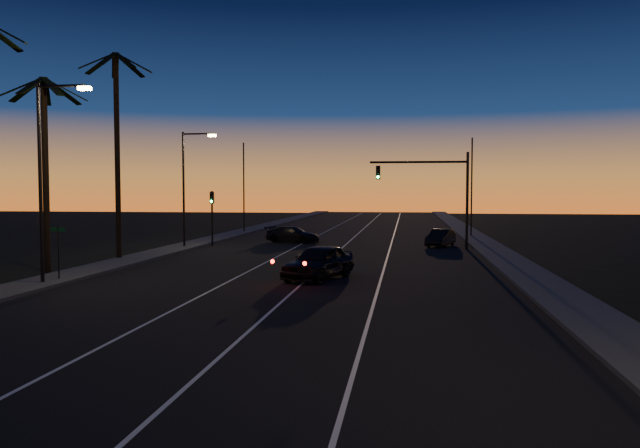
# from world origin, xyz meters

# --- Properties ---
(road) EXTENTS (20.00, 170.00, 0.01)m
(road) POSITION_xyz_m (0.00, 30.00, 0.01)
(road) COLOR black
(road) RESTS_ON ground
(sidewalk_left) EXTENTS (2.40, 170.00, 0.16)m
(sidewalk_left) POSITION_xyz_m (-11.20, 30.00, 0.08)
(sidewalk_left) COLOR #343432
(sidewalk_left) RESTS_ON ground
(sidewalk_right) EXTENTS (2.40, 170.00, 0.16)m
(sidewalk_right) POSITION_xyz_m (11.20, 30.00, 0.08)
(sidewalk_right) COLOR #343432
(sidewalk_right) RESTS_ON ground
(lane_stripe_left) EXTENTS (0.12, 160.00, 0.01)m
(lane_stripe_left) POSITION_xyz_m (-3.00, 30.00, 0.02)
(lane_stripe_left) COLOR silver
(lane_stripe_left) RESTS_ON road
(lane_stripe_mid) EXTENTS (0.12, 160.00, 0.01)m
(lane_stripe_mid) POSITION_xyz_m (0.50, 30.00, 0.02)
(lane_stripe_mid) COLOR silver
(lane_stripe_mid) RESTS_ON road
(lane_stripe_right) EXTENTS (0.12, 160.00, 0.01)m
(lane_stripe_right) POSITION_xyz_m (4.00, 30.00, 0.02)
(lane_stripe_right) COLOR silver
(lane_stripe_right) RESTS_ON road
(palm_mid) EXTENTS (4.25, 4.16, 10.03)m
(palm_mid) POSITION_xyz_m (-13.20, 24.00, 6.25)
(palm_mid) COLOR black
(palm_mid) RESTS_ON ground
(palm_far) EXTENTS (4.25, 4.16, 12.53)m
(palm_far) POSITION_xyz_m (-12.20, 30.00, 7.61)
(palm_far) COLOR black
(palm_far) RESTS_ON ground
(streetlight_left_near) EXTENTS (2.55, 0.26, 9.00)m
(streetlight_left_near) POSITION_xyz_m (-10.70, 20.00, 5.32)
(streetlight_left_near) COLOR black
(streetlight_left_near) RESTS_ON ground
(streetlight_left_far) EXTENTS (2.55, 0.26, 8.50)m
(streetlight_left_far) POSITION_xyz_m (-10.69, 38.00, 5.06)
(streetlight_left_far) COLOR black
(streetlight_left_far) RESTS_ON ground
(street_sign) EXTENTS (0.70, 0.06, 2.60)m
(street_sign) POSITION_xyz_m (-10.80, 21.00, 1.66)
(street_sign) COLOR black
(street_sign) RESTS_ON ground
(signal_mast) EXTENTS (7.10, 0.41, 7.00)m
(signal_mast) POSITION_xyz_m (7.14, 39.99, 4.78)
(signal_mast) COLOR black
(signal_mast) RESTS_ON ground
(signal_post) EXTENTS (0.28, 0.37, 4.20)m
(signal_post) POSITION_xyz_m (-9.50, 39.98, 2.89)
(signal_post) COLOR black
(signal_post) RESTS_ON ground
(far_pole_left) EXTENTS (0.14, 0.14, 9.00)m
(far_pole_left) POSITION_xyz_m (-11.00, 55.00, 4.50)
(far_pole_left) COLOR black
(far_pole_left) RESTS_ON ground
(far_pole_right) EXTENTS (0.14, 0.14, 9.00)m
(far_pole_right) POSITION_xyz_m (11.00, 52.00, 4.50)
(far_pole_right) COLOR black
(far_pole_right) RESTS_ON ground
(lead_car) EXTENTS (3.56, 5.66, 1.64)m
(lead_car) POSITION_xyz_m (1.03, 23.67, 0.83)
(lead_car) COLOR black
(lead_car) RESTS_ON road
(right_car) EXTENTS (2.54, 4.17, 1.30)m
(right_car) POSITION_xyz_m (7.76, 41.98, 0.66)
(right_car) COLOR black
(right_car) RESTS_ON road
(cross_car) EXTENTS (4.82, 2.99, 1.30)m
(cross_car) POSITION_xyz_m (-3.95, 43.84, 0.66)
(cross_car) COLOR black
(cross_car) RESTS_ON road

